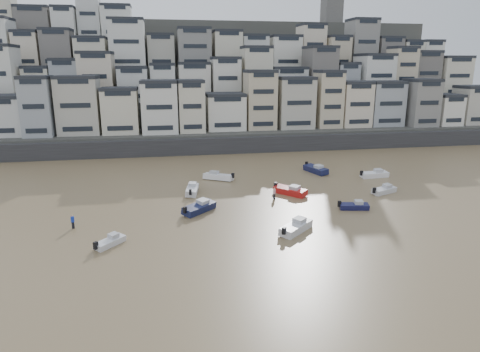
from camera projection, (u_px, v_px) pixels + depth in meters
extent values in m
plane|color=olive|center=(215.00, 340.00, 30.52)|extent=(400.00, 400.00, 0.00)
cube|color=#38383A|center=(224.00, 145.00, 93.62)|extent=(140.00, 3.00, 3.50)
cube|color=#4C4C47|center=(241.00, 138.00, 101.07)|extent=(140.00, 14.00, 4.00)
cube|color=#4C4C47|center=(233.00, 119.00, 111.72)|extent=(140.00, 14.00, 10.00)
cube|color=#4C4C47|center=(226.00, 100.00, 122.11)|extent=(140.00, 14.00, 18.00)
cube|color=#4C4C47|center=(220.00, 84.00, 132.50)|extent=(140.00, 16.00, 26.00)
cube|color=#4C4C47|center=(215.00, 73.00, 145.05)|extent=(140.00, 18.00, 32.00)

